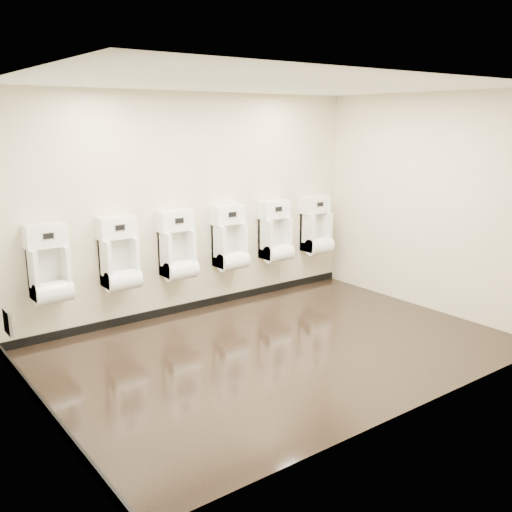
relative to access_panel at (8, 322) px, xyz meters
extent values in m
cube|color=black|center=(2.48, -1.20, -0.50)|extent=(5.00, 3.50, 0.00)
cube|color=silver|center=(2.48, -1.20, 2.30)|extent=(5.00, 3.50, 0.00)
cube|color=beige|center=(2.48, 0.55, 0.90)|extent=(5.00, 0.02, 2.80)
cube|color=beige|center=(2.48, -2.95, 0.90)|extent=(5.00, 0.02, 2.80)
cube|color=beige|center=(-0.02, -1.20, 0.90)|extent=(0.02, 3.50, 2.80)
cube|color=beige|center=(4.98, -1.20, 0.90)|extent=(0.02, 3.50, 2.80)
cube|color=silver|center=(-0.01, -1.20, 0.90)|extent=(0.01, 3.50, 2.80)
cube|color=black|center=(2.48, 0.54, -0.45)|extent=(5.00, 0.02, 0.10)
cube|color=black|center=(-0.01, -1.20, -0.45)|extent=(0.02, 3.50, 0.10)
cube|color=#9E9EA3|center=(0.00, 0.00, 0.00)|extent=(0.03, 0.25, 0.25)
cylinder|color=silver|center=(0.02, 0.00, 0.00)|extent=(0.02, 0.04, 0.04)
cube|color=white|center=(0.57, 0.41, 0.33)|extent=(0.40, 0.29, 0.56)
cube|color=silver|center=(0.57, 0.50, 0.37)|extent=(0.30, 0.01, 0.44)
cylinder|color=white|center=(0.57, 0.33, 0.13)|extent=(0.40, 0.24, 0.24)
cube|color=white|center=(0.57, 0.45, 0.73)|extent=(0.44, 0.21, 0.24)
cube|color=black|center=(0.57, 0.33, 0.75)|extent=(0.11, 0.01, 0.06)
cube|color=silver|center=(0.57, 0.34, 0.75)|extent=(0.13, 0.01, 0.08)
cylinder|color=silver|center=(0.79, 0.45, 0.73)|extent=(0.01, 0.03, 0.03)
cube|color=white|center=(1.38, 0.41, 0.33)|extent=(0.40, 0.29, 0.56)
cube|color=silver|center=(1.38, 0.50, 0.37)|extent=(0.30, 0.01, 0.44)
cylinder|color=white|center=(1.38, 0.33, 0.13)|extent=(0.40, 0.24, 0.24)
cube|color=white|center=(1.38, 0.45, 0.73)|extent=(0.44, 0.21, 0.24)
cube|color=black|center=(1.38, 0.33, 0.75)|extent=(0.11, 0.01, 0.06)
cube|color=silver|center=(1.38, 0.34, 0.75)|extent=(0.13, 0.01, 0.08)
cylinder|color=silver|center=(1.60, 0.45, 0.73)|extent=(0.01, 0.03, 0.03)
cube|color=white|center=(2.15, 0.41, 0.33)|extent=(0.40, 0.29, 0.56)
cube|color=silver|center=(2.15, 0.50, 0.37)|extent=(0.30, 0.01, 0.44)
cylinder|color=white|center=(2.15, 0.33, 0.13)|extent=(0.40, 0.24, 0.24)
cube|color=white|center=(2.15, 0.45, 0.73)|extent=(0.44, 0.21, 0.24)
cube|color=black|center=(2.15, 0.33, 0.75)|extent=(0.11, 0.01, 0.06)
cube|color=silver|center=(2.15, 0.34, 0.75)|extent=(0.13, 0.01, 0.08)
cylinder|color=silver|center=(2.38, 0.45, 0.73)|extent=(0.01, 0.03, 0.03)
cube|color=white|center=(2.94, 0.41, 0.33)|extent=(0.40, 0.29, 0.56)
cube|color=silver|center=(2.94, 0.50, 0.37)|extent=(0.30, 0.01, 0.44)
cylinder|color=white|center=(2.94, 0.33, 0.13)|extent=(0.40, 0.24, 0.24)
cube|color=white|center=(2.94, 0.45, 0.73)|extent=(0.44, 0.21, 0.24)
cube|color=black|center=(2.94, 0.33, 0.75)|extent=(0.11, 0.01, 0.06)
cube|color=silver|center=(2.94, 0.34, 0.75)|extent=(0.13, 0.01, 0.08)
cylinder|color=silver|center=(3.17, 0.45, 0.73)|extent=(0.01, 0.03, 0.03)
cube|color=white|center=(3.72, 0.41, 0.33)|extent=(0.40, 0.29, 0.56)
cube|color=silver|center=(3.72, 0.50, 0.37)|extent=(0.30, 0.01, 0.44)
cylinder|color=white|center=(3.72, 0.33, 0.13)|extent=(0.40, 0.24, 0.24)
cube|color=white|center=(3.72, 0.45, 0.73)|extent=(0.44, 0.21, 0.24)
cube|color=black|center=(3.72, 0.33, 0.75)|extent=(0.11, 0.01, 0.06)
cube|color=silver|center=(3.72, 0.34, 0.75)|extent=(0.13, 0.01, 0.08)
cylinder|color=silver|center=(3.95, 0.45, 0.73)|extent=(0.01, 0.03, 0.03)
cube|color=white|center=(4.50, 0.41, 0.33)|extent=(0.40, 0.29, 0.56)
cube|color=silver|center=(4.50, 0.50, 0.37)|extent=(0.30, 0.01, 0.44)
cylinder|color=white|center=(4.50, 0.33, 0.13)|extent=(0.40, 0.24, 0.24)
cube|color=white|center=(4.50, 0.45, 0.73)|extent=(0.44, 0.21, 0.24)
cube|color=black|center=(4.50, 0.33, 0.75)|extent=(0.11, 0.01, 0.06)
cube|color=silver|center=(4.50, 0.34, 0.75)|extent=(0.13, 0.01, 0.08)
cylinder|color=silver|center=(4.73, 0.45, 0.73)|extent=(0.01, 0.03, 0.03)
camera|label=1|loc=(-1.21, -5.76, 1.95)|focal=40.00mm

